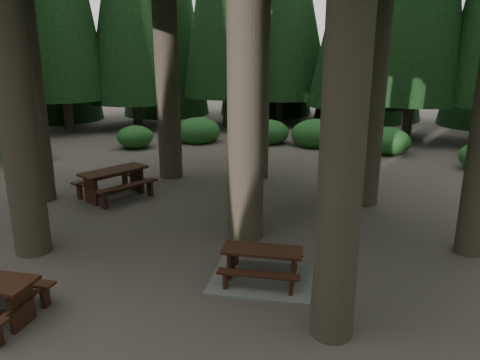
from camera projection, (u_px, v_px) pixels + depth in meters
The scene contains 4 objects.
ground at pixel (213, 232), 11.52m from camera, with size 80.00×80.00×0.00m, color #544C44.
picnic_table_a at pixel (262, 270), 9.11m from camera, with size 2.40×2.20×0.66m.
picnic_table_b at pixel (114, 179), 14.04m from camera, with size 1.96×2.27×0.86m.
shrub_ring at pixel (253, 213), 11.67m from camera, with size 23.86×24.64×1.49m.
Camera 1 is at (6.14, -8.81, 4.41)m, focal length 35.00 mm.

